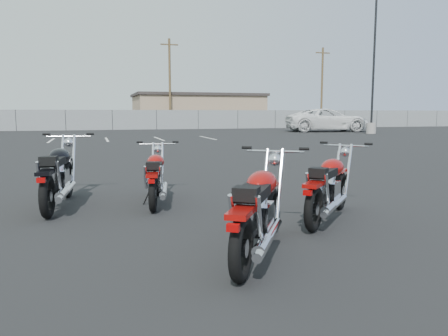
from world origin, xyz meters
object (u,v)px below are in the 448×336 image
object	(u,v)px
white_van	(328,113)
motorcycle_rear_red	(259,210)
motorcycle_front_red	(156,177)
motorcycle_second_black	(58,175)
motorcycle_third_red	(329,187)

from	to	relation	value
white_van	motorcycle_rear_red	bearing A→B (deg)	159.47
motorcycle_front_red	motorcycle_second_black	size ratio (longest dim) A/B	0.86
motorcycle_second_black	white_van	xyz separation A→B (m)	(19.19, 24.72, 0.96)
motorcycle_front_red	motorcycle_second_black	xyz separation A→B (m)	(-1.55, 0.17, 0.07)
motorcycle_rear_red	motorcycle_third_red	bearing A→B (deg)	37.89
motorcycle_rear_red	white_van	distance (m)	32.72
motorcycle_front_red	motorcycle_third_red	distance (m)	2.88
motorcycle_second_black	white_van	bearing A→B (deg)	52.18
motorcycle_third_red	motorcycle_rear_red	world-z (taller)	motorcycle_rear_red
motorcycle_third_red	white_van	distance (m)	30.91
motorcycle_second_black	motorcycle_rear_red	world-z (taller)	motorcycle_second_black
motorcycle_rear_red	white_van	size ratio (longest dim) A/B	0.27
motorcycle_front_red	white_van	world-z (taller)	white_van
motorcycle_second_black	motorcycle_third_red	bearing A→B (deg)	-28.54
motorcycle_front_red	white_van	size ratio (longest dim) A/B	0.26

